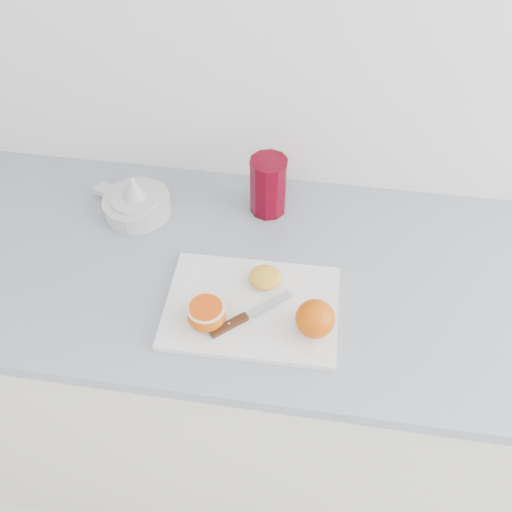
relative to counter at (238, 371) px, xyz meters
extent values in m
cube|color=white|center=(0.00, 0.00, -0.02)|extent=(2.53, 0.60, 0.86)
cube|color=gray|center=(0.00, 0.00, 0.43)|extent=(2.59, 0.64, 0.03)
cube|color=white|center=(0.06, -0.12, 0.45)|extent=(0.35, 0.25, 0.01)
sphere|color=#F06300|center=(0.19, -0.16, 0.49)|extent=(0.08, 0.08, 0.08)
ellipsoid|color=#F06300|center=(-0.02, -0.17, 0.48)|extent=(0.08, 0.08, 0.04)
cylinder|color=#FEE6A8|center=(-0.02, -0.17, 0.50)|extent=(0.07, 0.07, 0.00)
cylinder|color=#E34800|center=(-0.02, -0.17, 0.50)|extent=(0.06, 0.06, 0.00)
ellipsoid|color=gold|center=(0.08, -0.05, 0.47)|extent=(0.07, 0.07, 0.03)
cylinder|color=orange|center=(0.08, -0.05, 0.48)|extent=(0.05, 0.05, 0.00)
cube|color=#472510|center=(0.02, -0.17, 0.46)|extent=(0.07, 0.07, 0.01)
cube|color=#B7B7BC|center=(0.09, -0.11, 0.46)|extent=(0.09, 0.08, 0.00)
cylinder|color=#B7B7BC|center=(0.02, -0.17, 0.46)|extent=(0.00, 0.00, 0.01)
cylinder|color=silver|center=(-0.25, 0.13, 0.46)|extent=(0.16, 0.16, 0.04)
cylinder|color=silver|center=(-0.25, 0.13, 0.49)|extent=(0.12, 0.12, 0.01)
cone|color=silver|center=(-0.25, 0.13, 0.52)|extent=(0.05, 0.05, 0.06)
cube|color=silver|center=(-0.34, 0.17, 0.46)|extent=(0.06, 0.05, 0.02)
ellipsoid|color=#DC5902|center=(-0.24, 0.12, 0.49)|extent=(0.01, 0.01, 0.00)
ellipsoid|color=#DC5902|center=(-0.26, 0.15, 0.49)|extent=(0.01, 0.01, 0.00)
ellipsoid|color=#DC5902|center=(-0.26, 0.12, 0.49)|extent=(0.01, 0.01, 0.00)
ellipsoid|color=#DC5902|center=(-0.23, 0.13, 0.49)|extent=(0.01, 0.01, 0.00)
cylinder|color=#5F0010|center=(0.05, 0.18, 0.51)|extent=(0.09, 0.09, 0.14)
cylinder|color=orange|center=(0.05, 0.18, 0.46)|extent=(0.07, 0.07, 0.02)
cylinder|color=#5F0010|center=(0.05, 0.18, 0.58)|extent=(0.09, 0.09, 0.00)
camera|label=1|loc=(0.17, -0.81, 1.36)|focal=40.00mm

